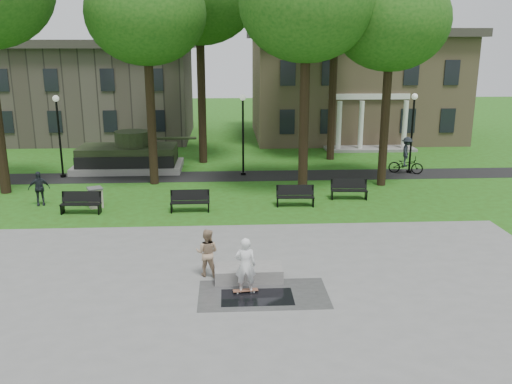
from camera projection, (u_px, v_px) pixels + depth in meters
The scene contains 25 objects.
ground at pixel (241, 251), 20.23m from camera, with size 120.00×120.00×0.00m, color #264A11.
plaza at pixel (246, 316), 15.41m from camera, with size 22.00×16.00×0.02m, color gray.
footpath at pixel (235, 176), 31.79m from camera, with size 44.00×2.60×0.01m, color black.
building_right at pixel (352, 84), 44.66m from camera, with size 17.00×12.00×8.60m.
building_left at pixel (97, 94), 44.21m from camera, with size 15.00×10.00×7.20m, color #4C443D.
tree_1 at pixel (146, 15), 27.74m from camera, with size 6.20×6.20×11.63m.
tree_2 at pixel (307, 5), 26.15m from camera, with size 6.60×6.60×12.16m.
tree_3 at pixel (391, 22), 27.55m from camera, with size 6.00×6.00×11.19m.
tree_5 at pixel (336, 8), 33.92m from camera, with size 6.40×6.40×12.44m.
lamp_left at pixel (59, 130), 30.80m from camera, with size 0.36×0.36×4.73m.
lamp_mid at pixel (243, 128), 31.37m from camera, with size 0.36×0.36×4.73m.
lamp_right at pixel (412, 127), 31.91m from camera, with size 0.36×0.36×4.73m.
tank_monument at pixel (129, 156), 33.14m from camera, with size 7.45×3.40×2.40m.
puddle at pixel (257, 297), 16.52m from camera, with size 2.20×1.20×0.00m, color black.
concrete_block at pixel (248, 273), 17.72m from camera, with size 2.20×1.00×0.45m, color gray.
skateboard at pixel (245, 291), 16.85m from camera, with size 0.78×0.20×0.07m, color brown.
skateboarder at pixel (245, 265), 16.66m from camera, with size 0.65×0.43×1.78m, color white.
friend_watching at pixel (207, 253), 17.89m from camera, with size 0.79×0.61×1.62m, color tan.
pedestrian_walker at pixel (39, 188), 25.84m from camera, with size 0.97×0.41×1.66m, color #20252B.
cyclist at pixel (406, 159), 32.23m from camera, with size 2.12×1.31×2.20m.
park_bench_0 at pixel (81, 202), 24.70m from camera, with size 1.82×0.62×1.00m.
park_bench_1 at pixel (190, 200), 24.97m from camera, with size 1.80×0.54×1.00m.
park_bench_2 at pixel (295, 195), 25.83m from camera, with size 1.82×0.60×1.00m.
park_bench_3 at pixel (349, 189), 27.01m from camera, with size 1.83×0.66×1.00m.
trash_bin at pixel (95, 197), 25.61m from camera, with size 0.87×0.87×0.96m.
Camera 1 is at (-0.49, -18.93, 7.48)m, focal length 38.00 mm.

